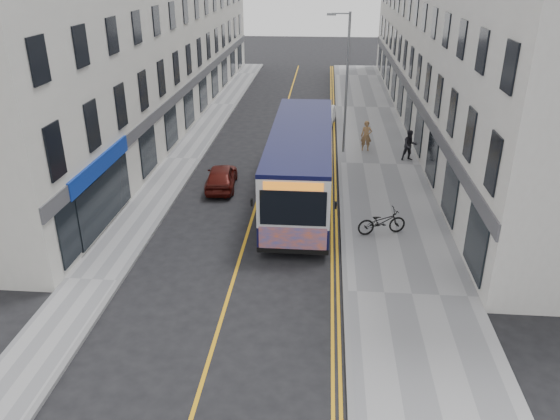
% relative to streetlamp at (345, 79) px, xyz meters
% --- Properties ---
extents(ground, '(140.00, 140.00, 0.00)m').
position_rel_streetlamp_xyz_m(ground, '(-4.17, -14.00, -4.38)').
color(ground, black).
rests_on(ground, ground).
extents(pavement_east, '(4.50, 64.00, 0.12)m').
position_rel_streetlamp_xyz_m(pavement_east, '(2.08, -2.00, -4.32)').
color(pavement_east, gray).
rests_on(pavement_east, ground).
extents(pavement_west, '(2.00, 64.00, 0.12)m').
position_rel_streetlamp_xyz_m(pavement_west, '(-9.17, -2.00, -4.32)').
color(pavement_west, gray).
rests_on(pavement_west, ground).
extents(kerb_east, '(0.18, 64.00, 0.13)m').
position_rel_streetlamp_xyz_m(kerb_east, '(-0.17, -2.00, -4.32)').
color(kerb_east, slate).
rests_on(kerb_east, ground).
extents(kerb_west, '(0.18, 64.00, 0.13)m').
position_rel_streetlamp_xyz_m(kerb_west, '(-8.17, -2.00, -4.32)').
color(kerb_west, slate).
rests_on(kerb_west, ground).
extents(road_centre_line, '(0.12, 64.00, 0.01)m').
position_rel_streetlamp_xyz_m(road_centre_line, '(-4.17, -2.00, -4.38)').
color(road_centre_line, orange).
rests_on(road_centre_line, ground).
extents(road_dbl_yellow_inner, '(0.10, 64.00, 0.01)m').
position_rel_streetlamp_xyz_m(road_dbl_yellow_inner, '(-0.62, -2.00, -4.38)').
color(road_dbl_yellow_inner, orange).
rests_on(road_dbl_yellow_inner, ground).
extents(road_dbl_yellow_outer, '(0.10, 64.00, 0.01)m').
position_rel_streetlamp_xyz_m(road_dbl_yellow_outer, '(-0.42, -2.00, -4.38)').
color(road_dbl_yellow_outer, orange).
rests_on(road_dbl_yellow_outer, ground).
extents(terrace_east, '(6.00, 46.00, 13.00)m').
position_rel_streetlamp_xyz_m(terrace_east, '(7.33, 7.00, 2.12)').
color(terrace_east, silver).
rests_on(terrace_east, ground).
extents(terrace_west, '(6.00, 46.00, 13.00)m').
position_rel_streetlamp_xyz_m(terrace_west, '(-13.17, 7.00, 2.12)').
color(terrace_west, beige).
rests_on(terrace_west, ground).
extents(streetlamp, '(1.32, 0.18, 8.00)m').
position_rel_streetlamp_xyz_m(streetlamp, '(0.00, 0.00, 0.00)').
color(streetlamp, gray).
rests_on(streetlamp, ground).
extents(city_bus, '(2.80, 12.02, 3.49)m').
position_rel_streetlamp_xyz_m(city_bus, '(-2.13, -7.16, -2.47)').
color(city_bus, black).
rests_on(city_bus, ground).
extents(bicycle, '(2.17, 1.25, 1.08)m').
position_rel_streetlamp_xyz_m(bicycle, '(1.41, -10.72, -3.72)').
color(bicycle, black).
rests_on(bicycle, pavement_east).
extents(pedestrian_near, '(0.69, 0.49, 1.79)m').
position_rel_streetlamp_xyz_m(pedestrian_near, '(1.41, 0.34, -3.37)').
color(pedestrian_near, '#956C43').
rests_on(pedestrian_near, pavement_east).
extents(pedestrian_far, '(0.96, 0.81, 1.74)m').
position_rel_streetlamp_xyz_m(pedestrian_far, '(3.75, -1.25, -3.39)').
color(pedestrian_far, black).
rests_on(pedestrian_far, pavement_east).
extents(car_white, '(1.86, 4.35, 1.39)m').
position_rel_streetlamp_xyz_m(car_white, '(-1.25, 5.63, -3.69)').
color(car_white, silver).
rests_on(car_white, ground).
extents(car_maroon, '(1.71, 3.67, 1.22)m').
position_rel_streetlamp_xyz_m(car_maroon, '(-6.17, -6.02, -3.77)').
color(car_maroon, '#4D110C').
rests_on(car_maroon, ground).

